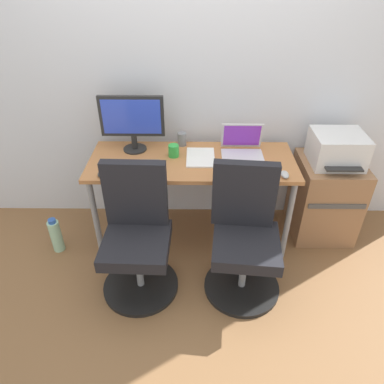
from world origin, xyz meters
TOP-DOWN VIEW (x-y plane):
  - ground_plane at (0.00, 0.00)m, footprint 5.28×5.28m
  - back_wall at (0.00, 0.38)m, footprint 4.40×0.04m
  - desk at (0.00, 0.00)m, footprint 1.54×0.60m
  - office_chair_left at (-0.37, -0.51)m, footprint 0.54×0.54m
  - office_chair_right at (0.36, -0.51)m, footprint 0.54×0.54m
  - side_cabinet at (1.10, 0.09)m, footprint 0.48×0.51m
  - printer at (1.10, 0.09)m, footprint 0.38×0.40m
  - water_bottle_on_floor at (-1.09, -0.19)m, footprint 0.09×0.09m
  - desktop_monitor at (-0.45, 0.16)m, footprint 0.48×0.18m
  - open_laptop at (0.38, 0.09)m, footprint 0.31×0.27m
  - keyboard_by_monitor at (-0.41, -0.09)m, footprint 0.34×0.12m
  - keyboard_by_laptop at (0.35, -0.22)m, footprint 0.34×0.12m
  - mouse_by_monitor at (-0.62, -0.23)m, footprint 0.06×0.10m
  - mouse_by_laptop at (0.64, -0.23)m, footprint 0.06×0.10m
  - coffee_mug at (-0.14, 0.05)m, footprint 0.08×0.08m
  - pen_cup at (-0.08, 0.24)m, footprint 0.07×0.07m
  - paper_pile at (0.06, 0.03)m, footprint 0.21×0.30m

SIDE VIEW (x-z plane):
  - ground_plane at x=0.00m, z-range 0.00..0.00m
  - water_bottle_on_floor at x=-1.09m, z-range -0.01..0.30m
  - side_cabinet at x=1.10m, z-range 0.00..0.67m
  - office_chair_left at x=-0.37m, z-range -0.05..0.89m
  - office_chair_right at x=0.36m, z-range -0.05..0.89m
  - desk at x=0.00m, z-range 0.29..1.03m
  - paper_pile at x=0.06m, z-range 0.74..0.75m
  - keyboard_by_monitor at x=-0.41m, z-range 0.74..0.76m
  - keyboard_by_laptop at x=0.35m, z-range 0.74..0.76m
  - mouse_by_monitor at x=-0.62m, z-range 0.74..0.77m
  - mouse_by_laptop at x=0.64m, z-range 0.74..0.77m
  - coffee_mug at x=-0.14m, z-range 0.74..0.83m
  - printer at x=1.10m, z-range 0.67..0.91m
  - pen_cup at x=-0.08m, z-range 0.74..0.84m
  - open_laptop at x=0.38m, z-range 0.68..0.91m
  - desktop_monitor at x=-0.45m, z-range 0.77..1.20m
  - back_wall at x=0.00m, z-range 0.00..2.60m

